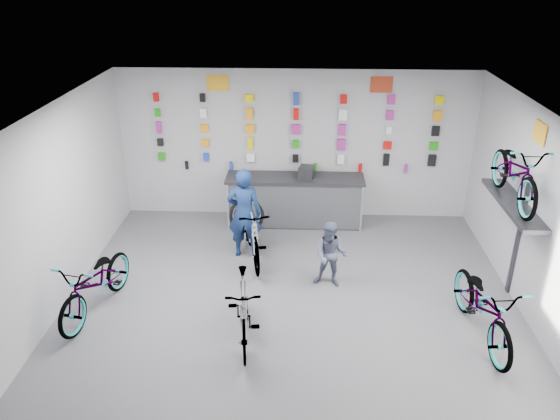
{
  "coord_description": "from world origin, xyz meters",
  "views": [
    {
      "loc": [
        0.14,
        -6.38,
        4.9
      ],
      "look_at": [
        -0.2,
        1.4,
        1.28
      ],
      "focal_mm": 35.0,
      "sensor_mm": 36.0,
      "label": 1
    }
  ],
  "objects_px": {
    "bike_service": "(252,232)",
    "clerk": "(244,213)",
    "bike_right": "(484,306)",
    "customer": "(331,255)",
    "counter": "(295,201)",
    "bike_left": "(96,283)",
    "bike_center": "(244,309)"
  },
  "relations": [
    {
      "from": "bike_left",
      "to": "customer",
      "type": "height_order",
      "value": "customer"
    },
    {
      "from": "bike_left",
      "to": "clerk",
      "type": "bearing_deg",
      "value": 53.26
    },
    {
      "from": "customer",
      "to": "clerk",
      "type": "bearing_deg",
      "value": 159.88
    },
    {
      "from": "counter",
      "to": "bike_center",
      "type": "height_order",
      "value": "counter"
    },
    {
      "from": "counter",
      "to": "bike_left",
      "type": "relative_size",
      "value": 1.44
    },
    {
      "from": "bike_service",
      "to": "bike_center",
      "type": "bearing_deg",
      "value": -99.92
    },
    {
      "from": "bike_right",
      "to": "clerk",
      "type": "height_order",
      "value": "clerk"
    },
    {
      "from": "bike_center",
      "to": "bike_right",
      "type": "relative_size",
      "value": 0.84
    },
    {
      "from": "clerk",
      "to": "bike_service",
      "type": "bearing_deg",
      "value": 137.88
    },
    {
      "from": "bike_right",
      "to": "counter",
      "type": "bearing_deg",
      "value": 121.62
    },
    {
      "from": "bike_center",
      "to": "customer",
      "type": "relative_size",
      "value": 1.45
    },
    {
      "from": "bike_service",
      "to": "customer",
      "type": "height_order",
      "value": "customer"
    },
    {
      "from": "bike_right",
      "to": "bike_center",
      "type": "bearing_deg",
      "value": 177.47
    },
    {
      "from": "customer",
      "to": "bike_right",
      "type": "bearing_deg",
      "value": -19.24
    },
    {
      "from": "bike_left",
      "to": "counter",
      "type": "bearing_deg",
      "value": 59.12
    },
    {
      "from": "bike_service",
      "to": "customer",
      "type": "relative_size",
      "value": 1.58
    },
    {
      "from": "counter",
      "to": "bike_right",
      "type": "bearing_deg",
      "value": -52.66
    },
    {
      "from": "bike_right",
      "to": "clerk",
      "type": "relative_size",
      "value": 1.18
    },
    {
      "from": "bike_left",
      "to": "bike_service",
      "type": "relative_size",
      "value": 1.05
    },
    {
      "from": "counter",
      "to": "bike_center",
      "type": "relative_size",
      "value": 1.65
    },
    {
      "from": "counter",
      "to": "clerk",
      "type": "xyz_separation_m",
      "value": [
        -0.86,
        -1.34,
        0.34
      ]
    },
    {
      "from": "bike_right",
      "to": "bike_service",
      "type": "height_order",
      "value": "bike_service"
    },
    {
      "from": "clerk",
      "to": "customer",
      "type": "xyz_separation_m",
      "value": [
        1.48,
        -0.93,
        -0.26
      ]
    },
    {
      "from": "bike_service",
      "to": "clerk",
      "type": "bearing_deg",
      "value": 123.95
    },
    {
      "from": "bike_right",
      "to": "customer",
      "type": "xyz_separation_m",
      "value": [
        -2.06,
        1.25,
        0.05
      ]
    },
    {
      "from": "bike_left",
      "to": "bike_right",
      "type": "relative_size",
      "value": 0.96
    },
    {
      "from": "bike_center",
      "to": "bike_service",
      "type": "xyz_separation_m",
      "value": [
        -0.08,
        2.23,
        0.04
      ]
    },
    {
      "from": "counter",
      "to": "bike_service",
      "type": "xyz_separation_m",
      "value": [
        -0.72,
        -1.48,
        0.05
      ]
    },
    {
      "from": "bike_left",
      "to": "bike_service",
      "type": "height_order",
      "value": "bike_service"
    },
    {
      "from": "bike_center",
      "to": "bike_left",
      "type": "bearing_deg",
      "value": 159.64
    },
    {
      "from": "customer",
      "to": "counter",
      "type": "bearing_deg",
      "value": 117.33
    },
    {
      "from": "bike_center",
      "to": "bike_right",
      "type": "height_order",
      "value": "bike_right"
    }
  ]
}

